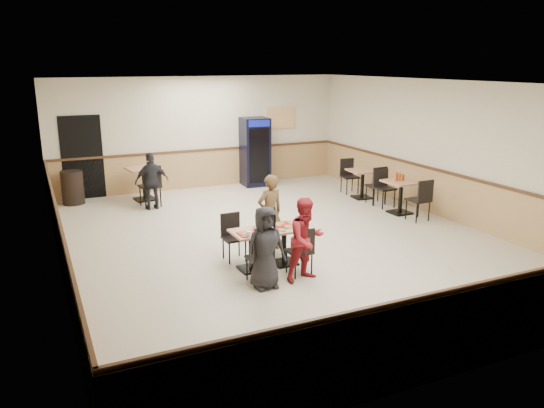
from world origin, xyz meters
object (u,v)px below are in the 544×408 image
main_table (268,242)px  diner_woman_right (306,239)px  lone_diner (152,181)px  pepsi_cooler (255,152)px  back_table (144,179)px  trash_bin (73,187)px  side_table_far (363,179)px  diner_woman_left (265,248)px  diner_man_opposite (270,213)px  side_table_near (401,192)px

main_table → diner_woman_right: bearing=-67.6°
lone_diner → pepsi_cooler: (3.18, 1.32, 0.27)m
main_table → back_table: back_table is taller
back_table → trash_bin: size_ratio=1.05×
lone_diner → back_table: lone_diner is taller
diner_woman_right → trash_bin: bearing=104.2°
lone_diner → diner_woman_right: bearing=101.3°
lone_diner → main_table: bearing=99.6°
side_table_far → diner_woman_left: bearing=-138.1°
main_table → diner_man_opposite: bearing=62.1°
lone_diner → diner_woman_left: bearing=93.7°
diner_woman_left → back_table: 6.17m
lone_diner → pepsi_cooler: 3.45m
diner_woman_right → diner_woman_left: bearing=170.8°
diner_woman_right → side_table_far: bearing=36.5°
side_table_far → trash_bin: bearing=159.9°
diner_woman_right → side_table_near: diner_woman_right is taller
main_table → lone_diner: lone_diner is taller
main_table → side_table_near: 4.44m
side_table_far → pepsi_cooler: 3.18m
diner_man_opposite → back_table: size_ratio=1.65×
side_table_near → pepsi_cooler: pepsi_cooler is taller
pepsi_cooler → trash_bin: size_ratio=2.30×
diner_woman_right → pepsi_cooler: bearing=63.6°
diner_woman_right → diner_man_opposite: size_ratio=0.95×
lone_diner → side_table_near: lone_diner is taller
lone_diner → trash_bin: lone_diner is taller
side_table_near → side_table_far: 1.54m
main_table → diner_man_opposite: size_ratio=0.88×
side_table_near → back_table: bearing=144.1°
back_table → pepsi_cooler: pepsi_cooler is taller
pepsi_cooler → diner_woman_left: bearing=-108.0°
side_table_far → trash_bin: 7.17m
side_table_near → pepsi_cooler: (-1.89, 4.05, 0.44)m
pepsi_cooler → side_table_far: bearing=-49.4°
main_table → back_table: bearing=99.1°
side_table_near → trash_bin: trash_bin is taller
main_table → back_table: (-0.97, 5.38, 0.10)m
diner_man_opposite → pepsi_cooler: 5.34m
lone_diner → back_table: bearing=-92.7°
main_table → side_table_far: side_table_far is taller
pepsi_cooler → trash_bin: (-4.84, -0.04, -0.53)m
side_table_far → back_table: size_ratio=0.86×
side_table_far → pepsi_cooler: (-1.89, 2.51, 0.46)m
lone_diner → side_table_near: bearing=149.0°
diner_woman_right → diner_man_opposite: 1.51m
diner_woman_left → diner_woman_right: size_ratio=0.96×
diner_woman_left → side_table_far: bearing=41.6°
diner_woman_right → side_table_near: 4.51m
side_table_near → pepsi_cooler: size_ratio=0.40×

